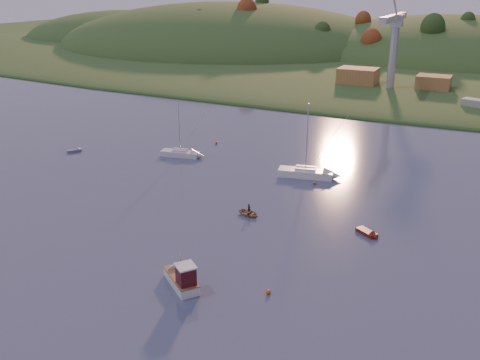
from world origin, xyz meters
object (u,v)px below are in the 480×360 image
at_px(sailboat_near, 180,153).
at_px(grey_dinghy, 77,150).
at_px(fishing_boat, 180,275).
at_px(canoe, 249,213).
at_px(red_tender, 370,234).
at_px(sailboat_far, 306,172).

height_order(sailboat_near, grey_dinghy, sailboat_near).
distance_m(fishing_boat, canoe, 19.59).
distance_m(fishing_boat, sailboat_near, 45.26).
bearing_deg(grey_dinghy, sailboat_near, -33.58).
height_order(red_tender, grey_dinghy, red_tender).
xyz_separation_m(sailboat_near, canoe, (23.10, -18.86, -0.34)).
xyz_separation_m(red_tender, grey_dinghy, (-59.61, 11.69, -0.03)).
relative_size(red_tender, grey_dinghy, 1.22).
bearing_deg(sailboat_far, canoe, -107.30).
xyz_separation_m(sailboat_far, canoe, (-1.82, -18.56, -0.46)).
height_order(sailboat_far, canoe, sailboat_far).
bearing_deg(red_tender, sailboat_far, 164.34).
xyz_separation_m(fishing_boat, sailboat_far, (1.00, 38.12, -0.15)).
relative_size(canoe, grey_dinghy, 1.11).
height_order(canoe, red_tender, red_tender).
relative_size(fishing_boat, sailboat_far, 0.53).
relative_size(sailboat_near, grey_dinghy, 3.44).
distance_m(canoe, grey_dinghy, 44.58).
height_order(fishing_boat, red_tender, fishing_boat).
bearing_deg(canoe, fishing_boat, -159.69).
bearing_deg(red_tender, sailboat_near, -170.34).
bearing_deg(sailboat_far, red_tender, -61.13).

